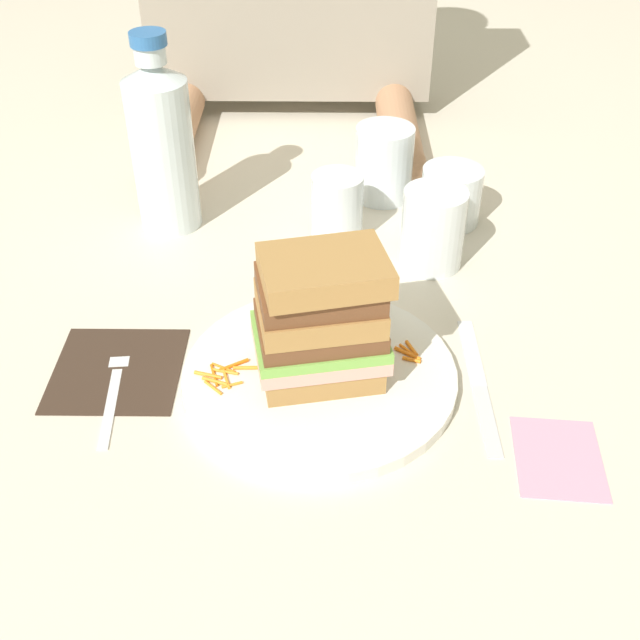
{
  "coord_description": "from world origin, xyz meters",
  "views": [
    {
      "loc": [
        -0.01,
        -0.61,
        0.53
      ],
      "look_at": [
        -0.02,
        0.01,
        0.05
      ],
      "focal_mm": 44.11,
      "sensor_mm": 36.0,
      "label": 1
    }
  ],
  "objects": [
    {
      "name": "carrot_shred_6",
      "position": [
        -0.1,
        -0.05,
        0.01
      ],
      "size": [
        0.02,
        0.01,
        0.0
      ],
      "primitive_type": "cylinder",
      "rotation": [
        0.0,
        1.57,
        0.37
      ],
      "color": "orange",
      "rests_on": "main_plate"
    },
    {
      "name": "fork",
      "position": [
        -0.22,
        -0.03,
        0.0
      ],
      "size": [
        0.03,
        0.17,
        0.0
      ],
      "color": "silver",
      "rests_on": "napkin_dark"
    },
    {
      "name": "carrot_shred_11",
      "position": [
        0.07,
        0.01,
        0.01
      ],
      "size": [
        0.02,
        0.02,
        0.0
      ],
      "primitive_type": "cylinder",
      "rotation": [
        0.0,
        1.57,
        5.39
      ],
      "color": "orange",
      "rests_on": "main_plate"
    },
    {
      "name": "empty_tumbler_1",
      "position": [
        0.06,
        0.35,
        0.05
      ],
      "size": [
        0.08,
        0.08,
        0.1
      ],
      "primitive_type": "cylinder",
      "color": "silver",
      "rests_on": "ground_plane"
    },
    {
      "name": "sandwich",
      "position": [
        -0.02,
        -0.02,
        0.08
      ],
      "size": [
        0.14,
        0.11,
        0.13
      ],
      "color": "#A87A42",
      "rests_on": "main_plate"
    },
    {
      "name": "carrot_shred_9",
      "position": [
        -0.13,
        -0.03,
        0.02
      ],
      "size": [
        0.03,
        0.01,
        0.0
      ],
      "primitive_type": "cylinder",
      "rotation": [
        0.0,
        1.57,
        6.01
      ],
      "color": "orange",
      "rests_on": "main_plate"
    },
    {
      "name": "carrot_shred_0",
      "position": [
        -0.12,
        -0.05,
        0.01
      ],
      "size": [
        0.02,
        0.02,
        0.0
      ],
      "primitive_type": "cylinder",
      "rotation": [
        0.0,
        1.57,
        2.36
      ],
      "color": "orange",
      "rests_on": "main_plate"
    },
    {
      "name": "water_bottle",
      "position": [
        -0.21,
        0.28,
        0.11
      ],
      "size": [
        0.08,
        0.08,
        0.25
      ],
      "color": "silver",
      "rests_on": "ground_plane"
    },
    {
      "name": "carrot_shred_1",
      "position": [
        -0.09,
        -0.02,
        0.02
      ],
      "size": [
        0.03,
        0.0,
        0.0
      ],
      "primitive_type": "cylinder",
      "rotation": [
        0.0,
        1.57,
        3.17
      ],
      "color": "orange",
      "rests_on": "main_plate"
    },
    {
      "name": "carrot_shred_12",
      "position": [
        0.07,
        -0.0,
        0.02
      ],
      "size": [
        0.03,
        0.02,
        0.0
      ],
      "primitive_type": "cylinder",
      "rotation": [
        0.0,
        1.57,
        5.65
      ],
      "color": "orange",
      "rests_on": "main_plate"
    },
    {
      "name": "empty_tumbler_0",
      "position": [
        0.0,
        0.25,
        0.04
      ],
      "size": [
        0.06,
        0.06,
        0.09
      ],
      "primitive_type": "cylinder",
      "color": "silver",
      "rests_on": "ground_plane"
    },
    {
      "name": "carrot_shred_7",
      "position": [
        -0.1,
        -0.02,
        0.02
      ],
      "size": [
        0.03,
        0.02,
        0.0
      ],
      "primitive_type": "cylinder",
      "rotation": [
        0.0,
        1.57,
        3.7
      ],
      "color": "orange",
      "rests_on": "main_plate"
    },
    {
      "name": "ground_plane",
      "position": [
        0.0,
        0.0,
        0.0
      ],
      "size": [
        3.0,
        3.0,
        0.0
      ],
      "primitive_type": "plane",
      "color": "beige"
    },
    {
      "name": "knife",
      "position": [
        0.14,
        -0.03,
        0.0
      ],
      "size": [
        0.02,
        0.2,
        0.0
      ],
      "color": "silver",
      "rests_on": "ground_plane"
    },
    {
      "name": "empty_tumbler_2",
      "position": [
        0.15,
        0.29,
        0.04
      ],
      "size": [
        0.08,
        0.08,
        0.07
      ],
      "primitive_type": "cylinder",
      "color": "silver",
      "rests_on": "ground_plane"
    },
    {
      "name": "carrot_shred_15",
      "position": [
        0.05,
        -0.01,
        0.01
      ],
      "size": [
        0.01,
        0.03,
        0.0
      ],
      "primitive_type": "cylinder",
      "rotation": [
        0.0,
        1.57,
        1.29
      ],
      "color": "orange",
      "rests_on": "main_plate"
    },
    {
      "name": "carrot_shred_8",
      "position": [
        -0.11,
        -0.02,
        0.01
      ],
      "size": [
        0.03,
        0.01,
        0.0
      ],
      "primitive_type": "cylinder",
      "rotation": [
        0.0,
        1.57,
        5.8
      ],
      "color": "orange",
      "rests_on": "main_plate"
    },
    {
      "name": "napkin_dark",
      "position": [
        -0.22,
        -0.01,
        0.0
      ],
      "size": [
        0.13,
        0.13,
        0.0
      ],
      "primitive_type": "cube",
      "rotation": [
        0.0,
        0.0,
        0.0
      ],
      "color": "#38281E",
      "rests_on": "ground_plane"
    },
    {
      "name": "carrot_shred_2",
      "position": [
        -0.11,
        -0.03,
        0.01
      ],
      "size": [
        0.03,
        0.01,
        0.0
      ],
      "primitive_type": "cylinder",
      "rotation": [
        0.0,
        1.57,
        2.91
      ],
      "color": "orange",
      "rests_on": "main_plate"
    },
    {
      "name": "napkin_pink",
      "position": [
        0.2,
        -0.13,
        0.0
      ],
      "size": [
        0.08,
        0.1,
        0.0
      ],
      "primitive_type": "cube",
      "rotation": [
        0.0,
        0.0,
        -0.08
      ],
      "color": "pink",
      "rests_on": "ground_plane"
    },
    {
      "name": "juice_glass",
      "position": [
        0.11,
        0.19,
        0.04
      ],
      "size": [
        0.07,
        0.07,
        0.1
      ],
      "color": "white",
      "rests_on": "ground_plane"
    },
    {
      "name": "carrot_shred_4",
      "position": [
        -0.12,
        -0.03,
        0.01
      ],
      "size": [
        0.01,
        0.03,
        0.0
      ],
      "primitive_type": "cylinder",
      "rotation": [
        0.0,
        1.57,
        5.01
      ],
      "color": "orange",
      "rests_on": "main_plate"
    },
    {
      "name": "carrot_shred_10",
      "position": [
        0.05,
        -0.01,
        0.02
      ],
      "size": [
        0.01,
        0.02,
        0.0
      ],
      "primitive_type": "cylinder",
      "rotation": [
        0.0,
        1.57,
        1.73
      ],
      "color": "orange",
      "rests_on": "main_plate"
    },
    {
      "name": "main_plate",
      "position": [
        -0.02,
        -0.02,
        0.01
      ],
      "size": [
        0.27,
        0.27,
        0.01
      ],
      "primitive_type": "cylinder",
      "color": "white",
      "rests_on": "ground_plane"
    },
    {
      "name": "carrot_shred_14",
      "position": [
        0.07,
        -0.01,
        0.02
      ],
      "size": [
        0.02,
        0.01,
        0.0
      ],
      "primitive_type": "cylinder",
      "rotation": [
        0.0,
        1.57,
        2.81
      ],
      "color": "orange",
      "rests_on": "main_plate"
    },
    {
      "name": "carrot_shred_5",
      "position": [
        -0.12,
        -0.04,
        0.02
      ],
      "size": [
        0.03,
        0.01,
        0.0
      ],
      "primitive_type": "cylinder",
      "rotation": [
        0.0,
        1.57,
        2.78
      ],
      "color": "orange",
      "rests_on": "main_plate"
    },
    {
      "name": "carrot_shred_13",
      "position": [
        0.07,
        0.01,
        0.02
      ],
      "size": [
        0.01,
        0.02,
        0.0
      ],
      "primitive_type": "cylinder",
      "rotation": [
        0.0,
        1.57,
        1.95
      ],
      "color": "orange",
      "rests_on": "main_plate"
    },
    {
      "name": "carrot_shred_3",
      "position": [
        -0.11,
        -0.04,
        0.01
      ],
      "size": [
        0.01,
        0.03,
        0.0
      ],
      "primitive_type": "cylinder",
      "rotation": [
        0.0,
        1.57,
        1.88
      ],
      "color": "orange",
      "rests_on": "main_plate"
    }
  ]
}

